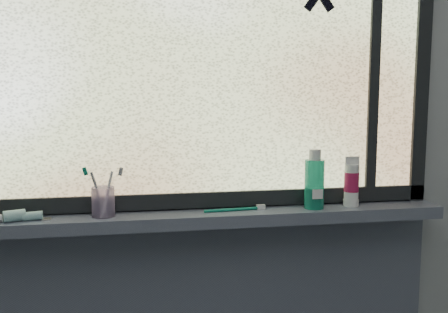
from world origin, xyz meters
TOP-DOWN VIEW (x-y plane):
  - wall_back at (0.00, 1.30)m, footprint 3.00×0.01m
  - windowsill at (0.00, 1.23)m, footprint 1.62×0.14m
  - window_pane at (0.00, 1.28)m, footprint 1.50×0.01m
  - frame_bottom at (0.00, 1.28)m, footprint 1.60×0.03m
  - frame_right at (0.78, 1.28)m, footprint 0.05×0.03m
  - frame_mullion at (0.60, 1.28)m, footprint 0.03×0.03m
  - toothpaste_tube at (-0.53, 1.21)m, footprint 0.20×0.09m
  - toothbrush_cup at (-0.30, 1.23)m, footprint 0.07×0.07m
  - toothbrush_lying at (0.10, 1.22)m, footprint 0.22×0.04m
  - mouthwash_bottle at (0.38, 1.22)m, footprint 0.07×0.07m
  - cream_tube at (0.51, 1.23)m, footprint 0.05×0.05m

SIDE VIEW (x-z plane):
  - windowsill at x=0.00m, z-range 0.98..1.02m
  - toothbrush_lying at x=0.10m, z-range 1.02..1.03m
  - toothpaste_tube at x=-0.53m, z-range 1.02..1.05m
  - frame_bottom at x=0.00m, z-range 1.02..1.07m
  - toothbrush_cup at x=-0.30m, z-range 1.02..1.11m
  - cream_tube at x=0.51m, z-range 1.05..1.17m
  - mouthwash_bottle at x=0.38m, z-range 1.04..1.20m
  - wall_back at x=0.00m, z-range 0.00..2.50m
  - frame_right at x=0.78m, z-range 0.98..2.08m
  - window_pane at x=0.00m, z-range 1.03..2.03m
  - frame_mullion at x=0.60m, z-range 1.03..2.03m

